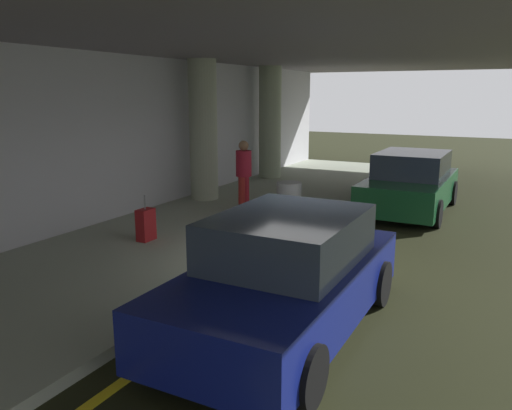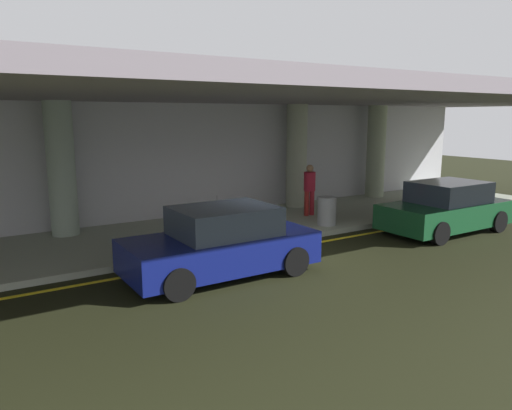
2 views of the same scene
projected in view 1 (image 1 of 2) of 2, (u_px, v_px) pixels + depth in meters
The scene contains 12 objects.
ground_plane at pixel (307, 279), 8.21m from camera, with size 60.00×60.00×0.00m, color black.
sidewalk at pixel (155, 248), 9.60m from camera, with size 26.00×4.20×0.15m, color #969E8B.
lane_stripe_yellow at pixel (275, 273), 8.47m from camera, with size 26.00×0.14×0.01m, color yellow.
support_column_center at pixel (203, 131), 13.33m from camera, with size 0.74×0.74×3.65m, color #9DA38A.
support_column_right_mid at pixel (270, 123), 16.79m from camera, with size 0.74×0.74×3.65m, color #9AA586.
ceiling_overhang at pixel (169, 32), 8.53m from camera, with size 28.00×13.20×0.30m, color gray.
terminal_back_wall at pixel (63, 146), 10.22m from camera, with size 26.00×0.30×3.80m, color #B3B3B8.
car_navy at pixel (286, 276), 6.30m from camera, with size 4.10×1.92×1.50m.
car_dark_green at pixel (410, 184), 12.74m from camera, with size 4.10×1.92×1.50m.
traveler_with_luggage at pixel (244, 170), 12.25m from camera, with size 0.38×0.38×1.68m.
suitcase_upright_secondary at pixel (146, 225), 9.75m from camera, with size 0.36×0.22×0.90m.
trash_bin_steel at pixel (289, 201), 11.34m from camera, with size 0.56×0.56×0.85m, color gray.
Camera 1 is at (-7.26, -2.86, 2.95)m, focal length 35.51 mm.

